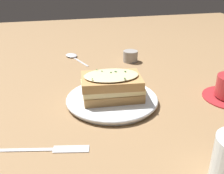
{
  "coord_description": "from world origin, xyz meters",
  "views": [
    {
      "loc": [
        0.63,
        -0.12,
        0.34
      ],
      "look_at": [
        0.02,
        0.03,
        0.05
      ],
      "focal_mm": 42.0,
      "sensor_mm": 36.0,
      "label": 1
    }
  ],
  "objects_px": {
    "sandwich": "(112,86)",
    "spoon": "(72,56)",
    "condiment_pot": "(130,56)",
    "fork": "(53,149)",
    "dinner_plate": "(112,99)"
  },
  "relations": [
    {
      "from": "sandwich",
      "to": "condiment_pot",
      "type": "distance_m",
      "value": 0.34
    },
    {
      "from": "dinner_plate",
      "to": "condiment_pot",
      "type": "height_order",
      "value": "condiment_pot"
    },
    {
      "from": "sandwich",
      "to": "spoon",
      "type": "relative_size",
      "value": 0.99
    },
    {
      "from": "spoon",
      "to": "condiment_pot",
      "type": "height_order",
      "value": "condiment_pot"
    },
    {
      "from": "fork",
      "to": "spoon",
      "type": "bearing_deg",
      "value": -177.72
    },
    {
      "from": "condiment_pot",
      "to": "spoon",
      "type": "bearing_deg",
      "value": -116.65
    },
    {
      "from": "dinner_plate",
      "to": "fork",
      "type": "distance_m",
      "value": 0.23
    },
    {
      "from": "dinner_plate",
      "to": "sandwich",
      "type": "height_order",
      "value": "sandwich"
    },
    {
      "from": "sandwich",
      "to": "condiment_pot",
      "type": "xyz_separation_m",
      "value": [
        -0.31,
        0.15,
        -0.03
      ]
    },
    {
      "from": "spoon",
      "to": "dinner_plate",
      "type": "bearing_deg",
      "value": -100.74
    },
    {
      "from": "dinner_plate",
      "to": "sandwich",
      "type": "bearing_deg",
      "value": -83.55
    },
    {
      "from": "dinner_plate",
      "to": "condiment_pot",
      "type": "bearing_deg",
      "value": 154.11
    },
    {
      "from": "sandwich",
      "to": "fork",
      "type": "height_order",
      "value": "sandwich"
    },
    {
      "from": "sandwich",
      "to": "condiment_pot",
      "type": "relative_size",
      "value": 3.01
    },
    {
      "from": "sandwich",
      "to": "spoon",
      "type": "bearing_deg",
      "value": -171.48
    }
  ]
}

